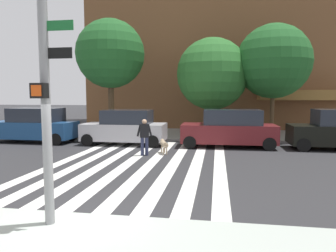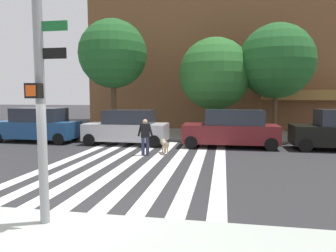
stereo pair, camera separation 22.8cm
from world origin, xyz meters
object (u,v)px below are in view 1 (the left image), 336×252
parked_car_third_in_line (229,129)px  street_tree_middle (212,74)px  pedestrian_dog_walker (144,135)px  street_tree_further (273,62)px  parked_car_near_curb (34,126)px  dog_on_leash (164,144)px  parked_car_behind_first (125,128)px  street_tree_nearest (110,54)px  traffic_light_pole (43,49)px

parked_car_third_in_line → street_tree_middle: bearing=104.9°
pedestrian_dog_walker → street_tree_further: bearing=44.7°
pedestrian_dog_walker → parked_car_near_curb: bearing=157.5°
parked_car_near_curb → parked_car_third_in_line: bearing=0.0°
parked_car_near_curb → dog_on_leash: parked_car_near_curb is taller
parked_car_behind_first → street_tree_nearest: street_tree_nearest is taller
parked_car_near_curb → dog_on_leash: (8.06, -2.43, -0.52)m
traffic_light_pole → pedestrian_dog_walker: 8.40m
parked_car_third_in_line → dog_on_leash: bearing=-141.6°
traffic_light_pole → street_tree_middle: size_ratio=0.93×
street_tree_middle → dog_on_leash: street_tree_middle is taller
traffic_light_pole → pedestrian_dog_walker: traffic_light_pole is taller
parked_car_near_curb → parked_car_behind_first: (5.47, 0.00, -0.03)m
traffic_light_pole → pedestrian_dog_walker: size_ratio=3.54×
parked_car_behind_first → street_tree_nearest: bearing=123.3°
parked_car_behind_first → dog_on_leash: size_ratio=4.24×
traffic_light_pole → street_tree_nearest: size_ratio=0.79×
parked_car_third_in_line → street_tree_further: street_tree_further is taller
parked_car_near_curb → street_tree_further: bearing=14.1°
street_tree_nearest → parked_car_near_curb: bearing=-145.1°
traffic_light_pole → street_tree_further: size_ratio=0.84×
parked_car_near_curb → street_tree_nearest: (3.75, 2.62, 4.35)m
parked_car_behind_first → dog_on_leash: 3.58m
parked_car_behind_first → street_tree_middle: bearing=38.5°
parked_car_third_in_line → pedestrian_dog_walker: size_ratio=2.98×
traffic_light_pole → street_tree_middle: street_tree_middle is taller
parked_car_third_in_line → street_tree_further: (2.70, 3.47, 3.81)m
traffic_light_pole → street_tree_nearest: bearing=104.5°
parked_car_third_in_line → dog_on_leash: parked_car_third_in_line is taller
traffic_light_pole → parked_car_near_curb: 13.43m
street_tree_middle → dog_on_leash: bearing=-108.7°
dog_on_leash → parked_car_behind_first: bearing=136.8°
parked_car_near_curb → dog_on_leash: bearing=-16.8°
street_tree_further → pedestrian_dog_walker: size_ratio=4.20×
parked_car_behind_first → street_tree_nearest: (-1.72, 2.62, 4.39)m
street_tree_nearest → dog_on_leash: bearing=-49.5°
parked_car_near_curb → street_tree_nearest: 6.31m
parked_car_behind_first → street_tree_further: street_tree_further is taller
traffic_light_pole → street_tree_further: bearing=65.6°
street_tree_nearest → street_tree_further: bearing=4.9°
pedestrian_dog_walker → street_tree_middle: bearing=67.0°
street_tree_nearest → street_tree_further: 10.12m
traffic_light_pole → pedestrian_dog_walker: (0.01, 7.99, -2.59)m
parked_car_near_curb → street_tree_further: (13.82, 3.48, 3.81)m
parked_car_near_curb → street_tree_nearest: size_ratio=0.66×
dog_on_leash → street_tree_further: bearing=45.7°
street_tree_middle → street_tree_further: size_ratio=0.90×
parked_car_near_curb → street_tree_further: street_tree_further is taller
street_tree_middle → pedestrian_dog_walker: 7.96m
parked_car_third_in_line → parked_car_near_curb: bearing=-180.0°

